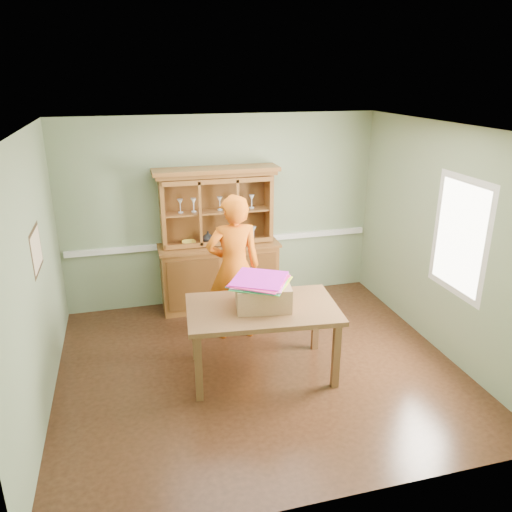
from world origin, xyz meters
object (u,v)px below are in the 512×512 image
object	(u,v)px
cardboard_box	(263,295)
person	(234,268)
dining_table	(262,315)
china_hutch	(219,259)

from	to	relation	value
cardboard_box	person	world-z (taller)	person
dining_table	person	world-z (taller)	person
cardboard_box	china_hutch	bearing A→B (deg)	94.17
person	china_hutch	bearing A→B (deg)	-87.65
dining_table	person	bearing A→B (deg)	102.61
dining_table	china_hutch	bearing A→B (deg)	99.60
china_hutch	dining_table	distance (m)	1.87
dining_table	person	distance (m)	0.95
china_hutch	person	bearing A→B (deg)	-89.06
dining_table	cardboard_box	size ratio (longest dim) A/B	2.99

